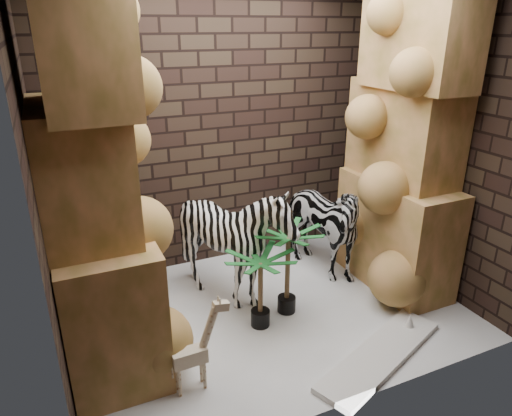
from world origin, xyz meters
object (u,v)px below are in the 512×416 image
zebra_right (317,217)px  palm_front (287,271)px  palm_back (260,290)px  surfboard (380,355)px  zebra_left (234,248)px  giraffe_toy (189,348)px

zebra_right → palm_front: bearing=-151.4°
palm_back → surfboard: size_ratio=0.52×
zebra_right → zebra_left: (-1.01, -0.19, -0.07)m
surfboard → palm_front: bearing=91.3°
zebra_left → palm_back: 0.51m
zebra_left → palm_front: bearing=-27.6°
surfboard → giraffe_toy: bearing=146.7°
zebra_left → surfboard: (0.76, -1.26, -0.54)m
zebra_right → zebra_left: bearing=178.4°
zebra_right → palm_back: zebra_right is taller
zebra_left → giraffe_toy: size_ratio=1.69×
zebra_left → giraffe_toy: (-0.74, -0.96, -0.20)m
zebra_left → palm_back: zebra_left is taller
zebra_right → palm_back: 1.19m
giraffe_toy → palm_front: 1.26m
palm_back → surfboard: (0.70, -0.80, -0.34)m
zebra_left → surfboard: 1.57m
palm_front → palm_back: 0.34m
palm_back → zebra_right: bearing=34.4°
zebra_left → palm_back: bearing=-66.4°
zebra_right → giraffe_toy: (-1.75, -1.15, -0.27)m
zebra_left → palm_back: size_ratio=1.73×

